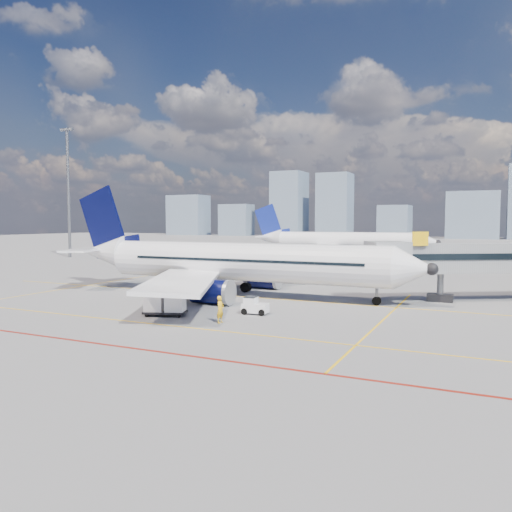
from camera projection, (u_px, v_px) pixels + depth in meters
The scene contains 10 objects.
ground at pixel (202, 310), 40.24m from camera, with size 420.00×420.00×0.00m, color slate.
apron_markings at pixel (168, 318), 36.95m from camera, with size 90.00×35.12×0.01m.
floodlight_mast_nw at pixel (68, 189), 98.69m from camera, with size 3.20×0.61×25.45m.
distant_skyline at pixel (404, 211), 216.53m from camera, with size 259.74×15.84×30.57m.
main_aircraft at pixel (228, 262), 48.44m from camera, with size 38.03×33.14×11.08m.
second_aircraft at pixel (340, 241), 98.16m from camera, with size 36.83×32.07×10.84m.
baggage_tug at pixel (254, 306), 38.62m from camera, with size 2.05×1.33×1.37m.
cargo_dolly at pixel (165, 303), 37.85m from camera, with size 3.50×2.41×1.76m.
belt_loader at pixel (157, 289), 48.59m from camera, with size 6.11×2.82×2.46m.
ramp_worker at pixel (220, 309), 35.28m from camera, with size 0.70×0.46×1.92m, color yellow.
Camera 1 is at (20.83, -34.23, 7.19)m, focal length 35.00 mm.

